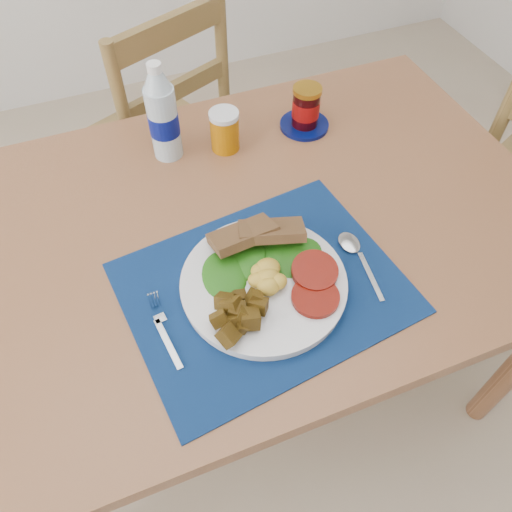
{
  "coord_description": "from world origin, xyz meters",
  "views": [
    {
      "loc": [
        -0.23,
        -0.48,
        1.55
      ],
      "look_at": [
        -0.01,
        0.06,
        0.8
      ],
      "focal_mm": 35.0,
      "sensor_mm": 36.0,
      "label": 1
    }
  ],
  "objects_px": {
    "breakfast_plate": "(262,283)",
    "water_bottle": "(163,117)",
    "jam_on_saucer": "(306,110)",
    "chair_far": "(160,115)",
    "juice_glass": "(225,132)"
  },
  "relations": [
    {
      "from": "breakfast_plate",
      "to": "water_bottle",
      "type": "height_order",
      "value": "water_bottle"
    },
    {
      "from": "breakfast_plate",
      "to": "jam_on_saucer",
      "type": "relative_size",
      "value": 2.52
    },
    {
      "from": "chair_far",
      "to": "jam_on_saucer",
      "type": "bearing_deg",
      "value": 101.25
    },
    {
      "from": "juice_glass",
      "to": "jam_on_saucer",
      "type": "relative_size",
      "value": 0.77
    },
    {
      "from": "juice_glass",
      "to": "jam_on_saucer",
      "type": "bearing_deg",
      "value": 1.1
    },
    {
      "from": "juice_glass",
      "to": "breakfast_plate",
      "type": "bearing_deg",
      "value": -100.16
    },
    {
      "from": "breakfast_plate",
      "to": "juice_glass",
      "type": "height_order",
      "value": "juice_glass"
    },
    {
      "from": "chair_far",
      "to": "jam_on_saucer",
      "type": "height_order",
      "value": "chair_far"
    },
    {
      "from": "chair_far",
      "to": "jam_on_saucer",
      "type": "xyz_separation_m",
      "value": [
        0.3,
        -0.43,
        0.23
      ]
    },
    {
      "from": "chair_far",
      "to": "jam_on_saucer",
      "type": "distance_m",
      "value": 0.57
    },
    {
      "from": "chair_far",
      "to": "juice_glass",
      "type": "xyz_separation_m",
      "value": [
        0.08,
        -0.43,
        0.22
      ]
    },
    {
      "from": "breakfast_plate",
      "to": "juice_glass",
      "type": "relative_size",
      "value": 3.28
    },
    {
      "from": "water_bottle",
      "to": "jam_on_saucer",
      "type": "relative_size",
      "value": 1.92
    },
    {
      "from": "chair_far",
      "to": "water_bottle",
      "type": "height_order",
      "value": "chair_far"
    },
    {
      "from": "water_bottle",
      "to": "jam_on_saucer",
      "type": "height_order",
      "value": "water_bottle"
    }
  ]
}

